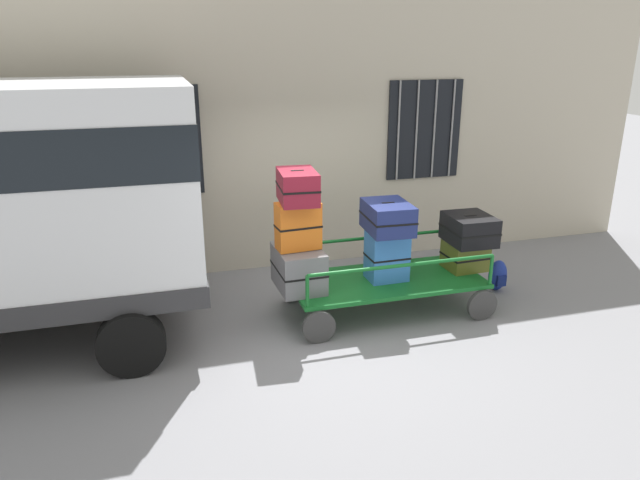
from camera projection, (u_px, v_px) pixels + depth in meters
name	position (u px, v px, depth m)	size (l,w,h in m)	color
ground_plane	(328.00, 327.00, 7.14)	(40.00, 40.00, 0.00)	gray
building_wall	(282.00, 100.00, 8.45)	(12.00, 0.38, 5.00)	#BCB29E
luggage_cart	(386.00, 284.00, 7.46)	(2.50, 1.23, 0.44)	#146023
cart_railing	(387.00, 254.00, 7.33)	(2.39, 1.09, 0.40)	#146023
suitcase_left_bottom	(299.00, 268.00, 7.10)	(0.56, 0.76, 0.51)	slate
suitcase_left_middle	(298.00, 226.00, 6.91)	(0.55, 0.32, 0.57)	orange
suitcase_left_top	(298.00, 187.00, 6.76)	(0.48, 0.67, 0.38)	maroon
suitcase_midleft_bottom	(387.00, 256.00, 7.34)	(0.50, 0.38, 0.63)	#3372C6
suitcase_midleft_middle	(388.00, 217.00, 7.20)	(0.56, 0.74, 0.37)	navy
suitcase_center_bottom	(465.00, 255.00, 7.71)	(0.53, 0.47, 0.38)	#4C5119
suitcase_center_middle	(469.00, 229.00, 7.55)	(0.57, 0.66, 0.37)	black
backpack	(498.00, 276.00, 8.12)	(0.27, 0.22, 0.44)	navy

